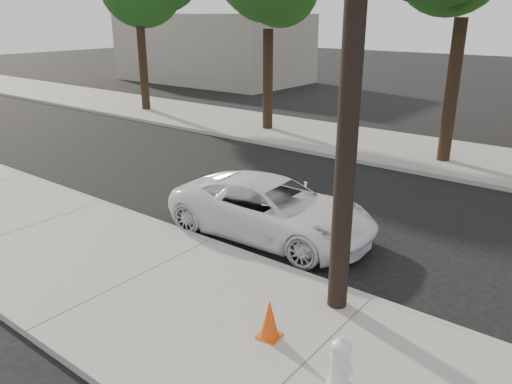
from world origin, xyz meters
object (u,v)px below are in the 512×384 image
at_px(fire_hydrant, 340,364).
at_px(traffic_cone, 269,319).
at_px(police_cruiser, 272,208).
at_px(utility_pole, 354,36).

relative_size(fire_hydrant, traffic_cone, 1.10).
bearing_deg(fire_hydrant, police_cruiser, 153.68).
xyz_separation_m(utility_pole, fire_hydrant, (1.03, -1.80, -4.19)).
distance_m(utility_pole, fire_hydrant, 4.68).
xyz_separation_m(fire_hydrant, traffic_cone, (-1.42, 0.31, -0.03)).
bearing_deg(police_cruiser, fire_hydrant, -137.26).
bearing_deg(utility_pole, fire_hydrant, -60.19).
bearing_deg(utility_pole, traffic_cone, -104.72).
bearing_deg(traffic_cone, fire_hydrant, -12.20).
distance_m(police_cruiser, traffic_cone, 4.18).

